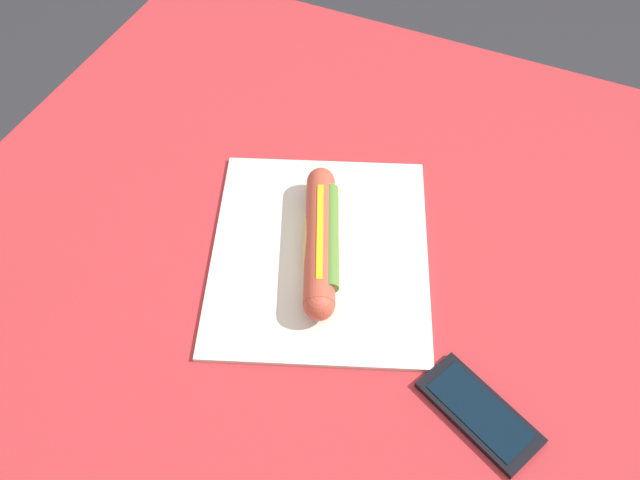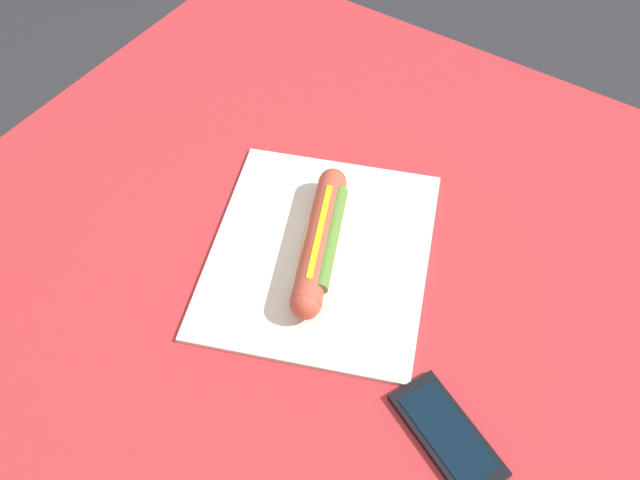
# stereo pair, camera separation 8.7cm
# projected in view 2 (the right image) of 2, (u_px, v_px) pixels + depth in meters

# --- Properties ---
(dining_table) EXTENTS (1.18, 0.99, 0.74)m
(dining_table) POSITION_uv_depth(u_px,v_px,m) (271.00, 333.00, 0.96)
(dining_table) COLOR brown
(dining_table) RESTS_ON ground
(paper_wrapper) EXTENTS (0.41, 0.38, 0.01)m
(paper_wrapper) POSITION_uv_depth(u_px,v_px,m) (320.00, 253.00, 0.89)
(paper_wrapper) COLOR silver
(paper_wrapper) RESTS_ON dining_table
(hot_dog) EXTENTS (0.22, 0.12, 0.05)m
(hot_dog) POSITION_uv_depth(u_px,v_px,m) (321.00, 240.00, 0.87)
(hot_dog) COLOR #E5BC75
(hot_dog) RESTS_ON paper_wrapper
(cell_phone) EXTENTS (0.11, 0.15, 0.01)m
(cell_phone) POSITION_uv_depth(u_px,v_px,m) (447.00, 435.00, 0.74)
(cell_phone) COLOR black
(cell_phone) RESTS_ON dining_table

